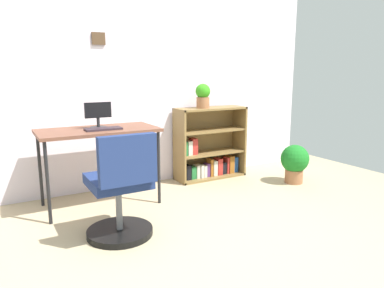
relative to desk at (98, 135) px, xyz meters
name	(u,v)px	position (x,y,z in m)	size (l,w,h in m)	color
ground_plane	(226,277)	(0.33, -1.66, -0.69)	(6.24, 6.24, 0.00)	tan
wall_back	(114,82)	(0.33, 0.49, 0.49)	(5.20, 0.12, 2.36)	white
desk	(98,135)	(0.00, 0.00, 0.00)	(1.10, 0.57, 0.75)	brown
monitor	(98,115)	(0.02, 0.04, 0.19)	(0.25, 0.16, 0.25)	#262628
keyboard	(103,129)	(0.03, -0.09, 0.07)	(0.33, 0.14, 0.02)	#31252C
office_chair	(121,194)	(-0.06, -0.81, -0.33)	(0.52, 0.55, 0.85)	black
bookshelf_low	(208,147)	(1.42, 0.29, -0.32)	(0.88, 0.30, 0.86)	olive
potted_plant_on_shelf	(203,95)	(1.30, 0.24, 0.32)	(0.17, 0.17, 0.28)	#9E6642
potted_plant_floor	(295,162)	(2.16, -0.42, -0.44)	(0.33, 0.33, 0.45)	#9E6642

